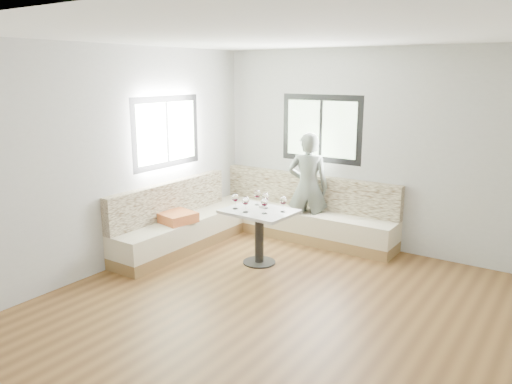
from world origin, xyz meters
TOP-DOWN VIEW (x-y plane):
  - room at (-0.08, 0.08)m, footprint 5.01×5.01m
  - banquette at (-1.59, 1.62)m, footprint 2.90×2.80m
  - table at (-1.01, 1.02)m, footprint 0.91×0.73m
  - person at (-0.93, 2.19)m, footprint 0.70×0.58m
  - olive_ramekin at (-1.04, 1.14)m, footprint 0.09×0.09m
  - wine_glass_a at (-1.30, 0.89)m, footprint 0.09×0.09m
  - wine_glass_b at (-1.09, 0.83)m, footprint 0.09×0.09m
  - wine_glass_c at (-0.86, 0.91)m, footprint 0.09×0.09m
  - wine_glass_d at (-0.99, 1.14)m, footprint 0.09×0.09m
  - wine_glass_e at (-0.71, 1.11)m, footprint 0.09×0.09m
  - wine_glass_f at (-1.18, 1.21)m, footprint 0.09×0.09m

SIDE VIEW (x-z plane):
  - banquette at x=-1.59m, z-range -0.14..0.81m
  - table at x=-1.01m, z-range 0.18..0.91m
  - olive_ramekin at x=-1.04m, z-range 0.73..0.76m
  - person at x=-0.93m, z-range 0.00..1.63m
  - wine_glass_a at x=-1.30m, z-range 0.77..0.98m
  - wine_glass_b at x=-1.09m, z-range 0.77..0.98m
  - wine_glass_c at x=-0.86m, z-range 0.77..0.98m
  - wine_glass_d at x=-0.99m, z-range 0.77..0.98m
  - wine_glass_e at x=-0.71m, z-range 0.77..0.98m
  - wine_glass_f at x=-1.18m, z-range 0.77..0.98m
  - room at x=-0.08m, z-range 0.01..2.82m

